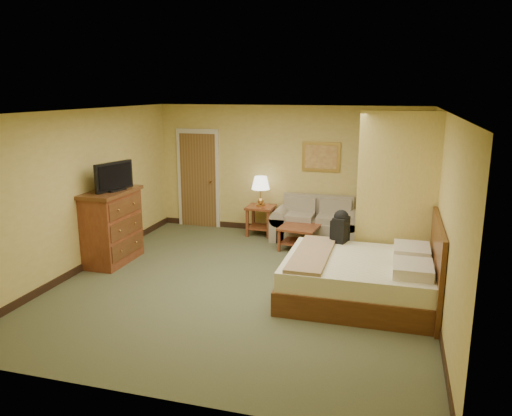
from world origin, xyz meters
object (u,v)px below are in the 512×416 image
(loveseat, at_px, (316,226))
(dresser, at_px, (112,226))
(coffee_table, at_px, (299,233))
(bed, at_px, (367,278))

(loveseat, distance_m, dresser, 3.86)
(coffee_table, distance_m, dresser, 3.34)
(loveseat, relative_size, bed, 0.78)
(dresser, bearing_deg, bed, -6.20)
(loveseat, height_order, coffee_table, loveseat)
(coffee_table, bearing_deg, loveseat, 71.46)
(loveseat, bearing_deg, dresser, -144.95)
(coffee_table, xyz_separation_m, bed, (1.36, -2.04, 0.01))
(dresser, distance_m, bed, 4.32)
(loveseat, height_order, dresser, dresser)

